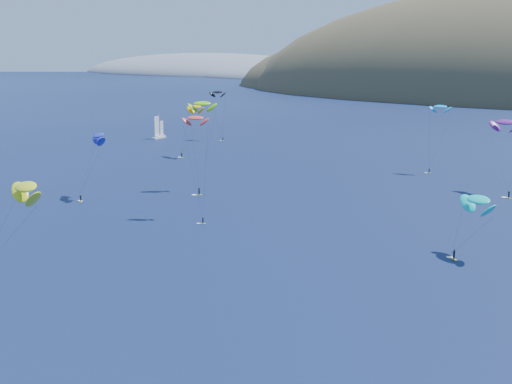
% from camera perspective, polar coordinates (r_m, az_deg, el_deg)
% --- Properties ---
extents(headland, '(460.00, 250.00, 60.00)m').
position_cam_1_polar(headland, '(966.87, -2.45, 9.27)').
color(headland, slate).
rests_on(headland, ground).
extents(sailboat, '(9.11, 7.93, 11.51)m').
position_cam_1_polar(sailboat, '(325.01, -7.79, 4.43)').
color(sailboat, silver).
rests_on(sailboat, ground).
extents(kitesurfer_1, '(9.55, 9.35, 21.31)m').
position_cam_1_polar(kitesurfer_1, '(270.83, -4.85, 6.80)').
color(kitesurfer_1, '#D9F01A').
rests_on(kitesurfer_1, ground).
extents(kitesurfer_2, '(12.04, 13.14, 20.04)m').
position_cam_1_polar(kitesurfer_2, '(137.74, -17.94, 0.39)').
color(kitesurfer_2, '#D9F01A').
rests_on(kitesurfer_2, ground).
extents(kitesurfer_3, '(9.37, 12.93, 27.56)m').
position_cam_1_polar(kitesurfer_3, '(210.18, -4.33, 7.05)').
color(kitesurfer_3, '#D9F01A').
rests_on(kitesurfer_3, ground).
extents(kitesurfer_4, '(7.10, 5.35, 23.87)m').
position_cam_1_polar(kitesurfer_4, '(244.08, 14.53, 6.62)').
color(kitesurfer_4, '#D9F01A').
rests_on(kitesurfer_4, ground).
extents(kitesurfer_5, '(10.67, 10.73, 14.62)m').
position_cam_1_polar(kitesurfer_5, '(151.10, 17.36, -0.59)').
color(kitesurfer_5, '#D9F01A').
rests_on(kitesurfer_5, ground).
extents(kitesurfer_6, '(10.31, 13.23, 22.90)m').
position_cam_1_polar(kitesurfer_6, '(218.47, 19.33, 5.28)').
color(kitesurfer_6, '#D9F01A').
rests_on(kitesurfer_6, ground).
extents(kitesurfer_9, '(10.38, 9.68, 26.43)m').
position_cam_1_polar(kitesurfer_9, '(177.02, -4.86, 5.90)').
color(kitesurfer_9, '#D9F01A').
rests_on(kitesurfer_9, ground).
extents(kitesurfer_10, '(9.74, 12.79, 20.00)m').
position_cam_1_polar(kitesurfer_10, '(203.40, -12.47, 4.43)').
color(kitesurfer_10, '#D9F01A').
rests_on(kitesurfer_10, ground).
extents(kitesurfer_12, '(9.19, 5.75, 23.04)m').
position_cam_1_polar(kitesurfer_12, '(317.43, -3.09, 7.97)').
color(kitesurfer_12, '#D9F01A').
rests_on(kitesurfer_12, ground).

